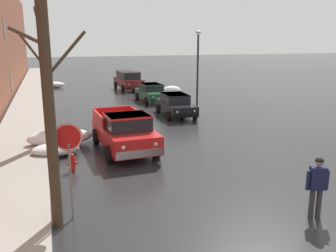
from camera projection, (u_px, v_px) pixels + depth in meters
name	position (u px, v px, depth m)	size (l,w,h in m)	color
ground_plane	(267.00, 232.00, 9.35)	(200.00, 200.00, 0.00)	#232326
left_sidewalk_slab	(27.00, 114.00, 23.94)	(2.57, 80.00, 0.12)	gray
snow_bank_near_corner_left	(58.00, 138.00, 16.87)	(2.96, 1.03, 0.78)	white
snow_bank_along_left_kerb	(172.00, 91.00, 31.80)	(1.68, 1.01, 0.88)	white
snow_bank_mid_block_left	(52.00, 85.00, 37.13)	(2.27, 1.11, 0.63)	white
snow_bank_along_right_kerb	(57.00, 149.00, 15.55)	(1.99, 1.22, 0.54)	white
bare_tree_at_the_corner	(48.00, 81.00, 8.85)	(1.21, 1.32, 7.74)	#423323
bare_tree_second_along_sidewalk	(45.00, 59.00, 16.30)	(2.30, 3.44, 8.10)	#4C3D2D
pickup_truck_red_approaching_near_lane	(125.00, 131.00, 16.02)	(2.43, 4.99, 1.76)	red
sedan_black_parked_kerbside_close	(175.00, 104.00, 23.42)	(2.00, 4.17, 1.42)	black
sedan_green_parked_kerbside_mid	(152.00, 92.00, 28.79)	(2.03, 4.12, 1.42)	#1E5633
suv_maroon_parked_far_down_block	(128.00, 80.00, 35.49)	(2.27, 4.82, 1.82)	maroon
pedestrian_with_coffee	(317.00, 183.00, 9.89)	(0.64, 0.37, 1.76)	#2D2D33
fire_hydrant	(72.00, 162.00, 13.60)	(0.42, 0.22, 0.71)	red
stop_sign_at_corner	(68.00, 146.00, 9.60)	(0.76, 0.14, 2.73)	slate
street_lamp_post	(198.00, 65.00, 25.96)	(0.44, 0.24, 5.45)	#28282D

